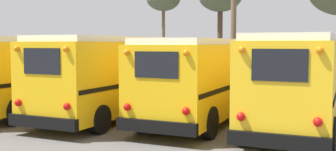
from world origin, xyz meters
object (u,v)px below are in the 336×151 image
at_px(school_bus_2, 215,74).
at_px(school_bus_3, 300,77).
at_px(school_bus_0, 61,70).
at_px(utility_pole, 234,18).
at_px(school_bus_1, 126,72).

distance_m(school_bus_2, school_bus_3, 3.48).
bearing_deg(school_bus_0, utility_pole, 67.61).
relative_size(school_bus_0, school_bus_1, 1.04).
xyz_separation_m(school_bus_0, utility_pole, (4.49, 10.89, 2.76)).
relative_size(school_bus_1, school_bus_2, 0.93).
xyz_separation_m(school_bus_0, school_bus_1, (3.39, 0.00, -0.01)).
distance_m(school_bus_2, utility_pole, 10.38).
height_order(school_bus_0, school_bus_1, school_bus_1).
bearing_deg(school_bus_2, school_bus_1, -161.13).
relative_size(school_bus_3, utility_pole, 1.13).
bearing_deg(school_bus_1, school_bus_0, -179.94).
height_order(school_bus_3, utility_pole, utility_pole).
relative_size(school_bus_1, utility_pole, 1.16).
height_order(school_bus_1, school_bus_3, school_bus_3).
bearing_deg(utility_pole, school_bus_3, -61.69).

